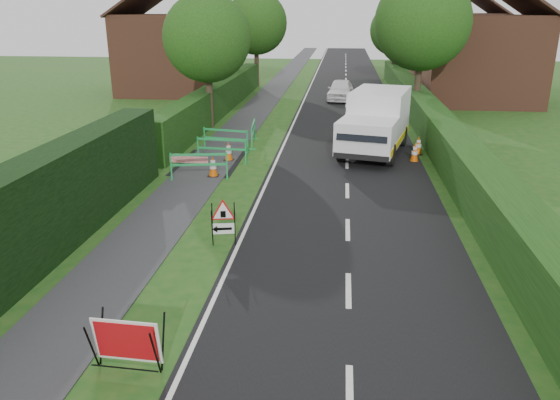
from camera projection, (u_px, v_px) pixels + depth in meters
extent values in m
plane|color=#194D16|center=(227.00, 308.00, 11.30)|extent=(120.00, 120.00, 0.00)
cube|color=black|center=(346.00, 86.00, 43.85)|extent=(6.00, 90.00, 0.02)
cube|color=#2D2D30|center=(278.00, 85.00, 44.44)|extent=(2.00, 90.00, 0.02)
cube|color=black|center=(1.00, 294.00, 11.83)|extent=(1.10, 18.00, 2.50)
cube|color=#14380F|center=(220.00, 113.00, 32.46)|extent=(1.00, 24.00, 1.80)
cube|color=#14380F|center=(432.00, 141.00, 25.61)|extent=(1.20, 50.00, 1.50)
cube|color=brown|center=(175.00, 54.00, 39.58)|extent=(7.00, 7.00, 5.50)
cube|color=brown|center=(479.00, 59.00, 35.48)|extent=(7.00, 7.00, 5.50)
cube|color=brown|center=(455.00, 46.00, 48.50)|extent=(7.00, 7.00, 5.50)
cube|color=#331E19|center=(439.00, 0.00, 47.42)|extent=(4.00, 7.40, 2.58)
cube|color=#331E19|center=(480.00, 0.00, 47.05)|extent=(4.00, 7.40, 2.58)
cylinder|color=#2D2116|center=(210.00, 102.00, 28.23)|extent=(0.36, 0.36, 2.62)
sphere|color=#143C10|center=(207.00, 38.00, 27.18)|extent=(4.40, 4.40, 4.40)
cylinder|color=#2D2116|center=(417.00, 91.00, 30.76)|extent=(0.36, 0.36, 2.97)
sphere|color=#143C10|center=(423.00, 22.00, 29.54)|extent=(5.20, 5.20, 5.20)
cylinder|color=#2D2116|center=(257.00, 68.00, 43.21)|extent=(0.36, 0.36, 2.80)
sphere|color=#143C10|center=(256.00, 23.00, 42.07)|extent=(4.80, 4.80, 4.80)
cylinder|color=#2D2116|center=(393.00, 67.00, 45.85)|extent=(0.36, 0.36, 2.45)
sphere|color=#143C10|center=(396.00, 30.00, 44.85)|extent=(4.20, 4.20, 4.20)
cylinder|color=black|center=(92.00, 347.00, 9.12)|extent=(0.05, 0.34, 0.97)
cylinder|color=black|center=(102.00, 335.00, 9.45)|extent=(0.05, 0.34, 0.97)
cylinder|color=black|center=(155.00, 353.00, 8.95)|extent=(0.05, 0.34, 0.97)
cylinder|color=black|center=(163.00, 341.00, 9.28)|extent=(0.05, 0.34, 0.97)
cylinder|color=black|center=(125.00, 368.00, 9.12)|extent=(1.18, 0.08, 0.03)
cube|color=white|center=(127.00, 341.00, 9.15)|extent=(1.19, 0.19, 0.84)
cube|color=red|center=(126.00, 341.00, 9.14)|extent=(1.08, 0.17, 0.73)
cylinder|color=black|center=(212.00, 228.00, 13.93)|extent=(0.10, 0.33, 1.08)
cylinder|color=black|center=(212.00, 224.00, 14.19)|extent=(0.10, 0.33, 1.08)
cylinder|color=black|center=(235.00, 227.00, 13.98)|extent=(0.10, 0.33, 1.08)
cylinder|color=black|center=(235.00, 223.00, 14.24)|extent=(0.10, 0.33, 1.08)
cube|color=white|center=(224.00, 229.00, 14.09)|extent=(0.59, 0.14, 0.29)
cube|color=black|center=(224.00, 229.00, 14.08)|extent=(0.42, 0.10, 0.07)
cone|color=black|center=(215.00, 229.00, 14.06)|extent=(0.17, 0.20, 0.17)
cube|color=black|center=(223.00, 214.00, 13.94)|extent=(0.13, 0.04, 0.17)
cube|color=silver|center=(379.00, 114.00, 23.78)|extent=(2.93, 3.94, 2.12)
cube|color=silver|center=(367.00, 136.00, 21.53)|extent=(2.65, 2.72, 1.29)
cube|color=black|center=(362.00, 134.00, 20.45)|extent=(1.94, 0.68, 0.59)
cube|color=yellow|center=(349.00, 136.00, 23.49)|extent=(1.24, 5.29, 0.26)
cube|color=yellow|center=(400.00, 140.00, 22.79)|extent=(1.24, 5.29, 0.26)
cube|color=black|center=(361.00, 157.00, 20.76)|extent=(2.12, 0.61, 0.22)
cylinder|color=black|center=(342.00, 151.00, 22.01)|extent=(0.45, 0.91, 0.88)
cylinder|color=black|center=(391.00, 155.00, 21.39)|extent=(0.45, 0.91, 0.88)
cylinder|color=black|center=(360.00, 133.00, 25.16)|extent=(0.45, 0.91, 0.88)
cylinder|color=black|center=(403.00, 136.00, 24.53)|extent=(0.45, 0.91, 0.88)
cube|color=black|center=(414.00, 161.00, 22.08)|extent=(0.38, 0.38, 0.04)
cone|color=#E35707|center=(415.00, 152.00, 21.95)|extent=(0.32, 0.32, 0.75)
cylinder|color=white|center=(415.00, 153.00, 21.96)|extent=(0.25, 0.25, 0.14)
cylinder|color=white|center=(415.00, 148.00, 21.90)|extent=(0.17, 0.17, 0.10)
cube|color=black|center=(418.00, 154.00, 23.23)|extent=(0.38, 0.38, 0.04)
cone|color=#E35707|center=(418.00, 145.00, 23.10)|extent=(0.32, 0.32, 0.75)
cylinder|color=white|center=(418.00, 146.00, 23.11)|extent=(0.25, 0.25, 0.14)
cylinder|color=white|center=(419.00, 141.00, 23.05)|extent=(0.17, 0.17, 0.10)
cube|color=black|center=(397.00, 142.00, 25.22)|extent=(0.38, 0.38, 0.04)
cone|color=#E35707|center=(397.00, 134.00, 25.09)|extent=(0.32, 0.32, 0.75)
cylinder|color=white|center=(397.00, 135.00, 25.10)|extent=(0.25, 0.25, 0.14)
cylinder|color=white|center=(397.00, 131.00, 25.04)|extent=(0.17, 0.17, 0.10)
cube|color=black|center=(213.00, 176.00, 20.14)|extent=(0.38, 0.38, 0.04)
cone|color=#E35707|center=(213.00, 166.00, 20.01)|extent=(0.32, 0.32, 0.75)
cylinder|color=white|center=(213.00, 167.00, 20.02)|extent=(0.25, 0.25, 0.14)
cylinder|color=white|center=(213.00, 162.00, 19.96)|extent=(0.17, 0.17, 0.10)
cube|color=black|center=(229.00, 160.00, 22.27)|extent=(0.38, 0.38, 0.04)
cone|color=#E35707|center=(228.00, 151.00, 22.14)|extent=(0.32, 0.32, 0.75)
cylinder|color=white|center=(229.00, 152.00, 22.15)|extent=(0.25, 0.25, 0.14)
cylinder|color=white|center=(228.00, 147.00, 22.09)|extent=(0.17, 0.17, 0.10)
cube|color=green|center=(171.00, 166.00, 19.60)|extent=(0.06, 0.06, 1.00)
cube|color=green|center=(227.00, 165.00, 19.74)|extent=(0.06, 0.06, 1.00)
cube|color=green|center=(198.00, 155.00, 19.53)|extent=(1.97, 0.42, 0.08)
cube|color=green|center=(199.00, 165.00, 19.65)|extent=(1.97, 0.42, 0.08)
cube|color=green|center=(172.00, 179.00, 19.76)|extent=(0.12, 0.36, 0.04)
cube|color=green|center=(227.00, 178.00, 19.89)|extent=(0.12, 0.36, 0.04)
cube|color=green|center=(198.00, 149.00, 22.09)|extent=(0.05, 0.05, 1.00)
cube|color=green|center=(246.00, 151.00, 21.71)|extent=(0.05, 0.05, 1.00)
cube|color=green|center=(221.00, 140.00, 21.76)|extent=(2.00, 0.23, 0.08)
cube|color=green|center=(222.00, 149.00, 21.88)|extent=(2.00, 0.23, 0.08)
cube|color=green|center=(199.00, 160.00, 22.25)|extent=(0.09, 0.35, 0.04)
cube|color=green|center=(246.00, 163.00, 21.87)|extent=(0.09, 0.35, 0.04)
cube|color=green|center=(205.00, 138.00, 23.86)|extent=(0.06, 0.06, 1.00)
cube|color=green|center=(247.00, 141.00, 23.30)|extent=(0.06, 0.06, 1.00)
cube|color=green|center=(225.00, 130.00, 23.44)|extent=(1.97, 0.43, 0.08)
cube|color=green|center=(226.00, 139.00, 23.57)|extent=(1.97, 0.43, 0.08)
cube|color=green|center=(205.00, 149.00, 24.02)|extent=(0.12, 0.36, 0.04)
cube|color=green|center=(248.00, 152.00, 23.46)|extent=(0.12, 0.36, 0.04)
cube|color=green|center=(252.00, 138.00, 23.86)|extent=(0.05, 0.05, 1.00)
cube|color=green|center=(255.00, 129.00, 25.75)|extent=(0.05, 0.05, 1.00)
cube|color=green|center=(253.00, 124.00, 24.66)|extent=(0.24, 2.00, 0.08)
cube|color=green|center=(253.00, 132.00, 24.79)|extent=(0.24, 2.00, 0.08)
cube|color=green|center=(252.00, 149.00, 24.02)|extent=(0.35, 0.09, 0.04)
cube|color=green|center=(255.00, 139.00, 25.90)|extent=(0.35, 0.09, 0.04)
cube|color=red|center=(189.00, 171.00, 20.84)|extent=(1.50, 0.08, 0.25)
imported|color=white|center=(341.00, 90.00, 36.85)|extent=(1.87, 4.12, 1.37)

